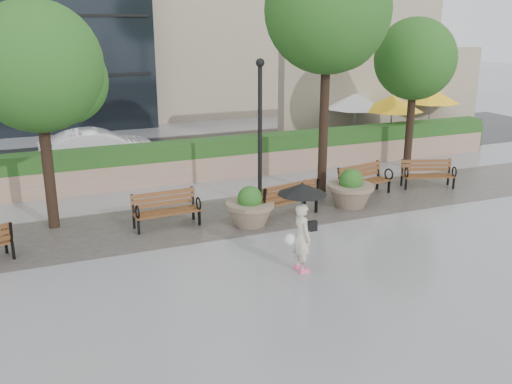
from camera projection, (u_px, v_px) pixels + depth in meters
name	position (u px, v px, depth m)	size (l,w,h in m)	color
ground	(287.00, 254.00, 13.35)	(100.00, 100.00, 0.00)	gray
cobble_strip	(241.00, 214.00, 15.99)	(28.00, 3.20, 0.01)	#383330
hedge_wall	(198.00, 160.00, 19.33)	(24.00, 0.80, 1.35)	tan
cafe_wall	(384.00, 96.00, 25.09)	(10.00, 0.60, 4.00)	tan
cafe_hedge	(402.00, 141.00, 23.42)	(8.00, 0.50, 0.90)	#1F4918
asphalt_street	(169.00, 154.00, 23.05)	(40.00, 7.00, 0.00)	black
bench_1	(167.00, 217.00, 14.98)	(1.76, 0.77, 0.92)	brown
bench_2	(285.00, 206.00, 15.79)	(2.01, 1.11, 1.02)	brown
bench_3	(364.00, 187.00, 17.64)	(1.85, 1.05, 0.94)	brown
bench_4	(427.00, 180.00, 18.48)	(1.76, 1.15, 0.88)	brown
planter_left	(250.00, 210.00, 15.08)	(1.28, 1.28, 1.08)	#7F6B56
planter_right	(351.00, 192.00, 16.60)	(1.34, 1.34, 1.13)	#7F6B56
lamppost	(260.00, 144.00, 16.16)	(0.28, 0.28, 4.24)	black
tree_0	(44.00, 71.00, 13.97)	(3.33, 3.22, 5.77)	black
tree_1	(331.00, 15.00, 16.65)	(3.76, 3.72, 7.38)	black
tree_2	(417.00, 62.00, 20.13)	(3.04, 2.87, 5.35)	black
patio_umb_white	(356.00, 101.00, 23.53)	(2.50, 2.50, 2.30)	black
patio_umb_yellow_a	(392.00, 103.00, 22.97)	(2.50, 2.50, 2.30)	black
patio_umb_yellow_b	(431.00, 96.00, 25.21)	(2.50, 2.50, 2.30)	black
car_right	(99.00, 148.00, 21.00)	(1.47, 4.22, 1.39)	silver
pedestrian	(302.00, 219.00, 12.14)	(1.07, 1.07, 1.96)	beige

